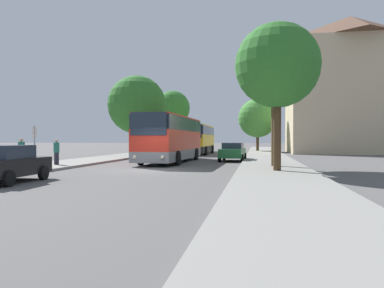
{
  "coord_description": "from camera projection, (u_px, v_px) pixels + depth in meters",
  "views": [
    {
      "loc": [
        6.01,
        -20.62,
        1.78
      ],
      "look_at": [
        -0.21,
        15.57,
        1.3
      ],
      "focal_mm": 35.0,
      "sensor_mm": 36.0,
      "label": 1
    }
  ],
  "objects": [
    {
      "name": "tree_left_near",
      "position": [
        173.0,
        108.0,
        57.9
      ],
      "size": [
        5.36,
        5.36,
        9.13
      ],
      "color": "#47331E",
      "rests_on": "sidewalk_left"
    },
    {
      "name": "tree_right_mid",
      "position": [
        275.0,
        66.0,
        22.67
      ],
      "size": [
        4.79,
        4.79,
        8.49
      ],
      "color": "brown",
      "rests_on": "sidewalk_right"
    },
    {
      "name": "sidewalk_right",
      "position": [
        275.0,
        171.0,
        20.18
      ],
      "size": [
        4.0,
        120.0,
        0.15
      ],
      "primitive_type": "cube",
      "color": "gray",
      "rests_on": "ground_plane"
    },
    {
      "name": "building_right_background",
      "position": [
        350.0,
        85.0,
        47.83
      ],
      "size": [
        15.23,
        11.92,
        17.5
      ],
      "color": "#C6B28E",
      "rests_on": "ground_plane"
    },
    {
      "name": "bus_stop_sign",
      "position": [
        34.0,
        141.0,
        22.25
      ],
      "size": [
        0.08,
        0.45,
        2.41
      ],
      "color": "gray",
      "rests_on": "sidewalk_left"
    },
    {
      "name": "tree_right_far",
      "position": [
        258.0,
        118.0,
        52.9
      ],
      "size": [
        5.47,
        5.47,
        7.34
      ],
      "color": "#47331E",
      "rests_on": "sidewalk_right"
    },
    {
      "name": "bus_front",
      "position": [
        171.0,
        138.0,
        28.83
      ],
      "size": [
        3.06,
        11.77,
        3.49
      ],
      "rotation": [
        0.0,
        0.0,
        -0.02
      ],
      "color": "gray",
      "rests_on": "ground_plane"
    },
    {
      "name": "sidewalk_left",
      "position": [
        38.0,
        167.0,
        22.55
      ],
      "size": [
        4.0,
        120.0,
        0.15
      ],
      "primitive_type": "cube",
      "color": "gray",
      "rests_on": "ground_plane"
    },
    {
      "name": "bus_middle",
      "position": [
        199.0,
        139.0,
        44.43
      ],
      "size": [
        2.79,
        11.34,
        3.38
      ],
      "rotation": [
        0.0,
        0.0,
        0.01
      ],
      "color": "#2D2D2D",
      "rests_on": "ground_plane"
    },
    {
      "name": "pedestrian_waiting_near",
      "position": [
        21.0,
        153.0,
        20.76
      ],
      "size": [
        0.36,
        0.36,
        1.7
      ],
      "rotation": [
        0.0,
        0.0,
        0.22
      ],
      "color": "#23232D",
      "rests_on": "sidewalk_left"
    },
    {
      "name": "ground_plane",
      "position": [
        150.0,
        170.0,
        21.37
      ],
      "size": [
        300.0,
        300.0,
        0.0
      ],
      "primitive_type": "plane",
      "color": "#565454",
      "rests_on": "ground"
    },
    {
      "name": "parked_car_right_near",
      "position": [
        233.0,
        152.0,
        30.22
      ],
      "size": [
        2.13,
        4.24,
        1.48
      ],
      "rotation": [
        0.0,
        0.0,
        3.09
      ],
      "color": "#236B38",
      "rests_on": "ground_plane"
    },
    {
      "name": "pedestrian_waiting_far",
      "position": [
        56.0,
        152.0,
        23.9
      ],
      "size": [
        0.36,
        0.36,
        1.62
      ],
      "rotation": [
        0.0,
        0.0,
        4.24
      ],
      "color": "#23232D",
      "rests_on": "sidewalk_left"
    },
    {
      "name": "tree_left_far",
      "position": [
        137.0,
        105.0,
        37.86
      ],
      "size": [
        5.89,
        5.89,
        8.07
      ],
      "color": "brown",
      "rests_on": "sidewalk_left"
    },
    {
      "name": "parked_car_left_curb",
      "position": [
        5.0,
        163.0,
        15.19
      ],
      "size": [
        2.24,
        4.0,
        1.53
      ],
      "rotation": [
        0.0,
        0.0,
        0.03
      ],
      "color": "black",
      "rests_on": "ground_plane"
    },
    {
      "name": "tree_right_near",
      "position": [
        277.0,
        66.0,
        19.39
      ],
      "size": [
        4.4,
        4.4,
        7.67
      ],
      "color": "#47331E",
      "rests_on": "sidewalk_right"
    }
  ]
}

